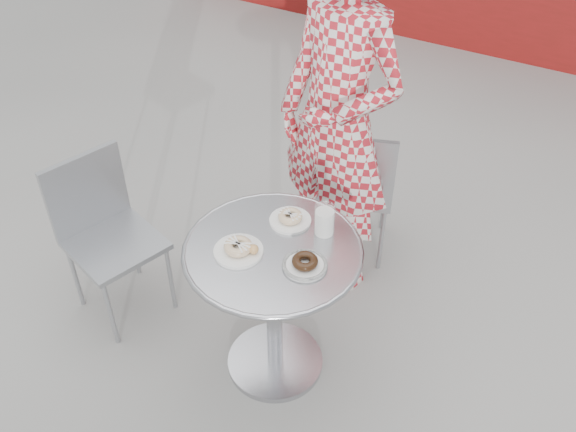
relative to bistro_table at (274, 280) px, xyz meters
The scene contains 9 objects.
ground 0.54m from the bistro_table, 84.90° to the right, with size 60.00×60.00×0.00m, color #A8A5A0.
bistro_table is the anchor object (origin of this frame).
chair_far 0.94m from the bistro_table, 92.55° to the left, with size 0.49×0.50×0.81m.
chair_left 0.88m from the bistro_table, behind, with size 0.49×0.48×0.81m.
seated_person 0.78m from the bistro_table, 95.02° to the left, with size 0.65×0.43×1.79m, color #B11B25.
plate_far 0.26m from the bistro_table, 96.41° to the left, with size 0.17×0.17×0.04m.
plate_near 0.23m from the bistro_table, 140.88° to the right, with size 0.19×0.19×0.05m.
plate_checker 0.25m from the bistro_table, ahead, with size 0.17×0.17×0.04m.
milk_cup 0.32m from the bistro_table, 53.86° to the left, with size 0.08×0.08×0.13m.
Camera 1 is at (0.93, -1.53, 2.41)m, focal length 40.00 mm.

